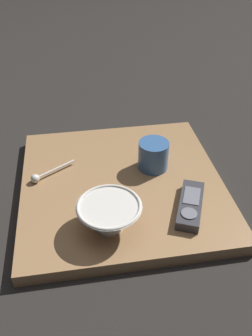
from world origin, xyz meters
name	(u,v)px	position (x,y,z in m)	size (l,w,h in m)	color
ground_plane	(122,190)	(0.00, 0.00, 0.00)	(6.00, 6.00, 0.00)	black
table	(122,185)	(0.00, 0.00, 0.02)	(0.55, 0.55, 0.04)	#936D47
cereal_bowl	(109,215)	(-0.05, -0.17, 0.08)	(0.15, 0.15, 0.07)	beige
coffee_mug	(154,155)	(0.10, 0.05, 0.08)	(0.09, 0.11, 0.08)	#33598C
teaspoon	(40,176)	(-0.22, 0.04, 0.05)	(0.12, 0.08, 0.02)	silver
tv_remote_near	(190,205)	(0.15, -0.14, 0.05)	(0.12, 0.17, 0.03)	#38383D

